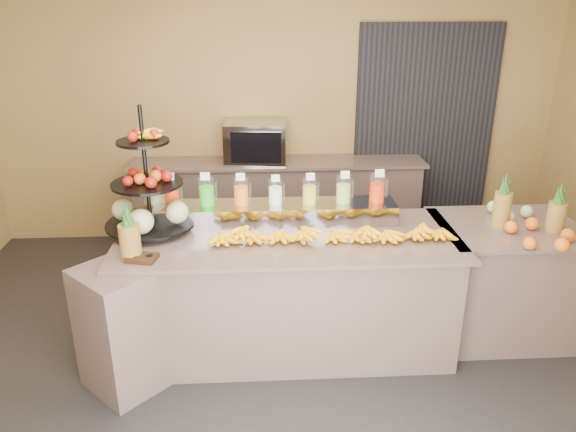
{
  "coord_description": "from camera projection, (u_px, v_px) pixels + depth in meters",
  "views": [
    {
      "loc": [
        -0.22,
        -3.44,
        2.6
      ],
      "look_at": [
        -0.0,
        0.3,
        1.09
      ],
      "focal_mm": 35.0,
      "sensor_mm": 36.0,
      "label": 1
    }
  ],
  "objects": [
    {
      "name": "buffet_counter",
      "position": [
        273.0,
        295.0,
        4.22
      ],
      "size": [
        2.75,
        1.25,
        0.93
      ],
      "color": "gray",
      "rests_on": "ground"
    },
    {
      "name": "pineapple_left_b",
      "position": [
        171.0,
        197.0,
        4.44
      ],
      "size": [
        0.13,
        0.13,
        0.4
      ],
      "rotation": [
        0.0,
        0.0,
        0.04
      ],
      "color": "brown",
      "rests_on": "buffet_counter"
    },
    {
      "name": "banana_heap",
      "position": [
        334.0,
        232.0,
        4.02
      ],
      "size": [
        1.82,
        0.16,
        0.15
      ],
      "color": "yellow",
      "rests_on": "buffet_counter"
    },
    {
      "name": "juice_pitcher_orange_a",
      "position": [
        172.0,
        194.0,
        4.22
      ],
      "size": [
        0.12,
        0.12,
        0.29
      ],
      "color": "silver",
      "rests_on": "pitcher_tray"
    },
    {
      "name": "pineapple_left_a",
      "position": [
        130.0,
        237.0,
        3.71
      ],
      "size": [
        0.14,
        0.14,
        0.4
      ],
      "rotation": [
        0.0,
        0.0,
        0.2
      ],
      "color": "brown",
      "rests_on": "buffet_counter"
    },
    {
      "name": "juice_pitcher_lime",
      "position": [
        343.0,
        191.0,
        4.29
      ],
      "size": [
        0.12,
        0.12,
        0.28
      ],
      "color": "silver",
      "rests_on": "pitcher_tray"
    },
    {
      "name": "ground",
      "position": [
        290.0,
        367.0,
        4.16
      ],
      "size": [
        6.0,
        6.0,
        0.0
      ],
      "primitive_type": "plane",
      "color": "black",
      "rests_on": "ground"
    },
    {
      "name": "juice_pitcher_orange_b",
      "position": [
        241.0,
        193.0,
        4.24
      ],
      "size": [
        0.11,
        0.12,
        0.28
      ],
      "color": "silver",
      "rests_on": "pitcher_tray"
    },
    {
      "name": "condiment_caddy",
      "position": [
        142.0,
        258.0,
        3.73
      ],
      "size": [
        0.22,
        0.19,
        0.03
      ],
      "primitive_type": "cube",
      "rotation": [
        0.0,
        0.0,
        -0.23
      ],
      "color": "#321C0D",
      "rests_on": "buffet_counter"
    },
    {
      "name": "juice_pitcher_green",
      "position": [
        207.0,
        193.0,
        4.23
      ],
      "size": [
        0.12,
        0.12,
        0.29
      ],
      "color": "silver",
      "rests_on": "pitcher_tray"
    },
    {
      "name": "juice_pitcher_lemon",
      "position": [
        310.0,
        192.0,
        4.27
      ],
      "size": [
        0.11,
        0.11,
        0.27
      ],
      "color": "silver",
      "rests_on": "pitcher_tray"
    },
    {
      "name": "juice_pitcher_orange_c",
      "position": [
        377.0,
        190.0,
        4.3
      ],
      "size": [
        0.12,
        0.12,
        0.29
      ],
      "color": "silver",
      "rests_on": "pitcher_tray"
    },
    {
      "name": "fruit_stand",
      "position": [
        155.0,
        200.0,
        4.12
      ],
      "size": [
        0.73,
        0.73,
        0.94
      ],
      "rotation": [
        0.0,
        0.0,
        -0.1
      ],
      "color": "black",
      "rests_on": "buffet_counter"
    },
    {
      "name": "right_counter",
      "position": [
        501.0,
        279.0,
        4.45
      ],
      "size": [
        1.08,
        0.88,
        0.93
      ],
      "color": "gray",
      "rests_on": "ground"
    },
    {
      "name": "room_envelope",
      "position": [
        309.0,
        94.0,
        4.2
      ],
      "size": [
        6.04,
        5.02,
        2.82
      ],
      "color": "olive",
      "rests_on": "ground"
    },
    {
      "name": "oven_warmer",
      "position": [
        256.0,
        142.0,
        5.81
      ],
      "size": [
        0.66,
        0.49,
        0.42
      ],
      "primitive_type": "cube",
      "rotation": [
        0.0,
        0.0,
        -0.08
      ],
      "color": "gray",
      "rests_on": "back_ledge"
    },
    {
      "name": "juice_pitcher_milk",
      "position": [
        275.0,
        193.0,
        4.26
      ],
      "size": [
        0.11,
        0.11,
        0.26
      ],
      "color": "silver",
      "rests_on": "pitcher_tray"
    },
    {
      "name": "pitcher_tray",
      "position": [
        276.0,
        213.0,
        4.32
      ],
      "size": [
        1.85,
        0.3,
        0.15
      ],
      "primitive_type": "cube",
      "color": "gray",
      "rests_on": "buffet_counter"
    },
    {
      "name": "back_ledge",
      "position": [
        278.0,
        202.0,
        6.07
      ],
      "size": [
        3.1,
        0.55,
        0.93
      ],
      "color": "gray",
      "rests_on": "ground"
    },
    {
      "name": "right_fruit_pile",
      "position": [
        532.0,
        224.0,
        4.09
      ],
      "size": [
        0.51,
        0.49,
        0.27
      ],
      "color": "brown",
      "rests_on": "right_counter"
    }
  ]
}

